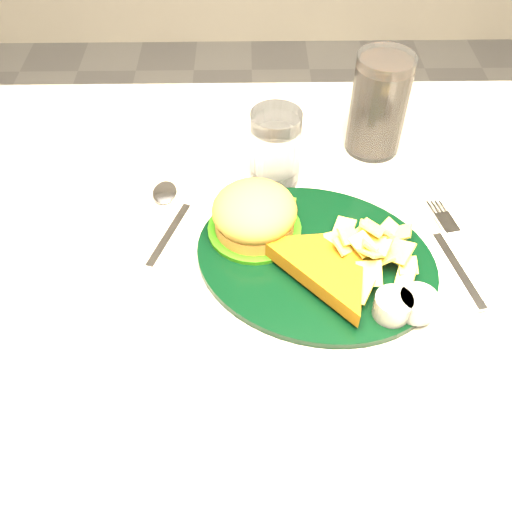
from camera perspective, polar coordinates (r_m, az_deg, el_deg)
The scene contains 7 objects.
ground at distance 1.38m, azimuth 0.38°, elevation -21.00°, with size 4.00×4.00×0.00m, color gray.
table at distance 1.04m, azimuth 0.48°, elevation -13.57°, with size 1.20×0.80×0.75m, color #ACA69B, non-canonical shape.
dinner_plate at distance 0.70m, azimuth 6.12°, elevation 1.30°, with size 0.30×0.25×0.07m, color black, non-canonical shape.
water_glass at distance 0.80m, azimuth 1.96°, elevation 10.76°, with size 0.07×0.07×0.11m, color silver.
cola_glass at distance 0.87m, azimuth 12.17°, elevation 14.57°, with size 0.08×0.08×0.15m, color black.
fork_napkin at distance 0.75m, azimuth 19.39°, elevation -0.76°, with size 0.13×0.16×0.01m, color white, non-canonical shape.
spoon at distance 0.75m, azimuth -8.71°, elevation 2.28°, with size 0.04×0.16×0.01m, color white, non-canonical shape.
Camera 1 is at (-0.02, -0.49, 1.29)m, focal length 40.00 mm.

